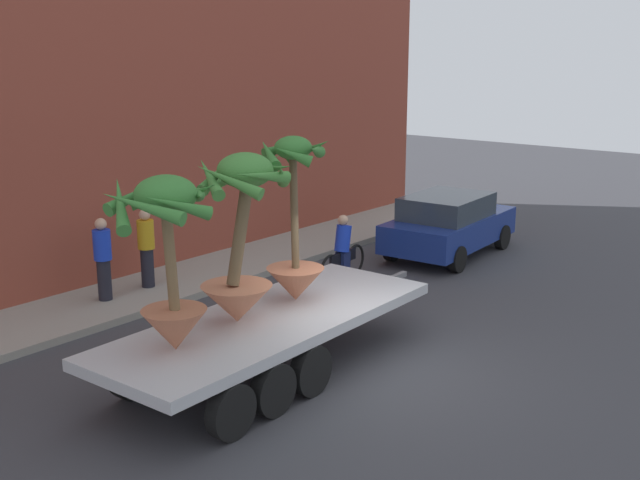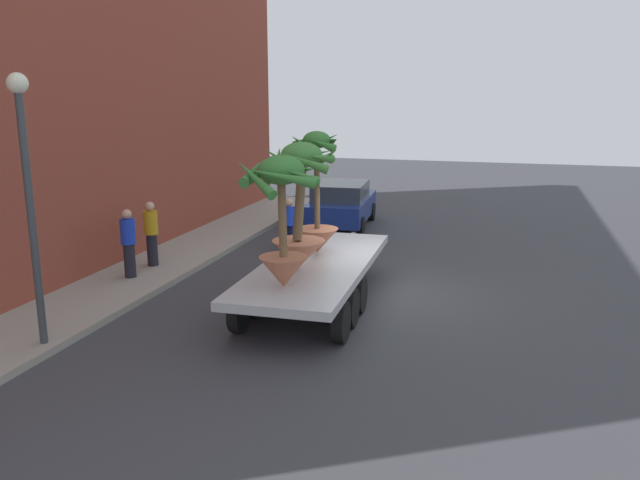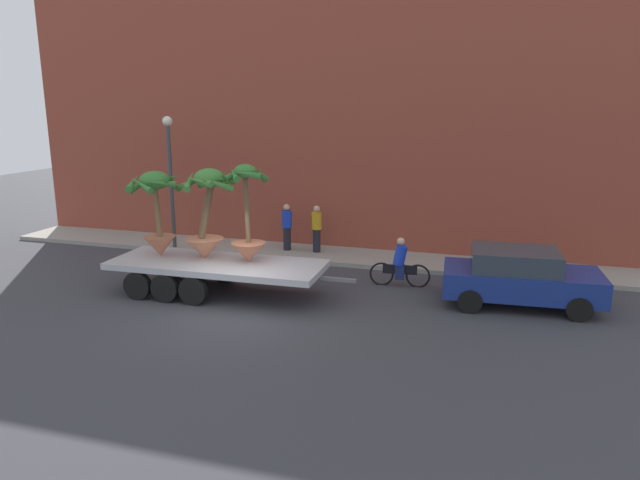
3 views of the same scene
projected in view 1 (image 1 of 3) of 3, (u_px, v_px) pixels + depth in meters
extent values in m
plane|color=#38383D|center=(372.00, 370.00, 12.98)|extent=(60.00, 60.00, 0.00)
cube|color=gray|center=(139.00, 294.00, 16.70)|extent=(24.00, 2.20, 0.15)
cube|color=brown|center=(75.00, 62.00, 16.58)|extent=(24.00, 1.20, 9.74)
cube|color=#B7BABF|center=(270.00, 322.00, 12.65)|extent=(6.28, 2.38, 0.18)
cylinder|color=black|center=(132.00, 373.00, 11.85)|extent=(0.81, 0.24, 0.80)
cylinder|color=black|center=(231.00, 411.00, 10.62)|extent=(0.81, 0.24, 0.80)
cylinder|color=black|center=(176.00, 356.00, 12.52)|extent=(0.81, 0.24, 0.80)
cylinder|color=black|center=(273.00, 390.00, 11.29)|extent=(0.81, 0.24, 0.80)
cylinder|color=black|center=(215.00, 340.00, 13.19)|extent=(0.81, 0.24, 0.80)
cylinder|color=black|center=(311.00, 370.00, 11.96)|extent=(0.81, 0.24, 0.80)
cube|color=slate|center=(391.00, 279.00, 15.45)|extent=(1.00, 0.12, 0.10)
cone|color=#B26647|center=(295.00, 284.00, 13.37)|extent=(0.99, 0.99, 0.57)
cylinder|color=brown|center=(294.00, 209.00, 13.04)|extent=(0.18, 0.13, 2.05)
ellipsoid|color=#387A33|center=(293.00, 148.00, 12.78)|extent=(0.62, 0.62, 0.39)
cone|color=#387A33|center=(309.00, 150.00, 13.16)|extent=(0.27, 0.90, 0.54)
cone|color=#387A33|center=(282.00, 148.00, 13.07)|extent=(0.75, 0.39, 0.34)
cone|color=#387A33|center=(269.00, 154.00, 12.67)|extent=(0.61, 0.82, 0.50)
cone|color=#387A33|center=(293.00, 155.00, 12.50)|extent=(0.57, 0.63, 0.42)
cone|color=#387A33|center=(316.00, 150.00, 12.73)|extent=(0.77, 0.55, 0.34)
cone|color=#B26647|center=(175.00, 330.00, 11.17)|extent=(0.94, 0.94, 0.60)
cylinder|color=brown|center=(170.00, 253.00, 10.88)|extent=(0.24, 0.16, 1.67)
ellipsoid|color=#387A33|center=(166.00, 195.00, 10.66)|extent=(0.87, 0.87, 0.54)
cone|color=#387A33|center=(192.00, 195.00, 11.09)|extent=(0.28, 1.03, 0.59)
cone|color=#387A33|center=(161.00, 193.00, 11.09)|extent=(0.89, 0.66, 0.46)
cone|color=#387A33|center=(137.00, 194.00, 10.98)|extent=(1.14, 0.30, 0.47)
cone|color=#387A33|center=(120.00, 204.00, 10.51)|extent=(0.82, 1.10, 0.70)
cone|color=#387A33|center=(142.00, 206.00, 10.11)|extent=(0.61, 1.22, 0.46)
cone|color=#387A33|center=(178.00, 205.00, 10.28)|extent=(0.96, 0.53, 0.50)
cone|color=#387A33|center=(199.00, 196.00, 10.75)|extent=(0.74, 0.83, 0.34)
cone|color=#C17251|center=(237.00, 303.00, 12.32)|extent=(1.13, 1.13, 0.60)
cylinder|color=brown|center=(241.00, 228.00, 12.12)|extent=(0.61, 0.20, 1.78)
ellipsoid|color=#428438|center=(245.00, 170.00, 12.00)|extent=(0.87, 0.87, 0.55)
cone|color=#428438|center=(269.00, 169.00, 12.37)|extent=(0.25, 1.03, 0.38)
cone|color=#428438|center=(248.00, 170.00, 12.59)|extent=(0.91, 1.01, 0.66)
cone|color=#428438|center=(218.00, 173.00, 12.22)|extent=(1.00, 0.44, 0.58)
cone|color=#428438|center=(209.00, 177.00, 11.81)|extent=(0.72, 1.08, 0.58)
cone|color=#428438|center=(229.00, 180.00, 11.51)|extent=(0.54, 1.12, 0.56)
cone|color=#428438|center=(262.00, 176.00, 11.66)|extent=(0.97, 0.40, 0.34)
cone|color=#428438|center=(282.00, 175.00, 12.02)|extent=(0.99, 0.87, 0.57)
torus|color=black|center=(355.00, 260.00, 18.35)|extent=(0.74, 0.13, 0.74)
torus|color=black|center=(330.00, 271.00, 17.47)|extent=(0.74, 0.13, 0.74)
cube|color=black|center=(343.00, 257.00, 17.87)|extent=(1.04, 0.16, 0.28)
cylinder|color=#1938C6|center=(343.00, 238.00, 17.76)|extent=(0.47, 0.38, 0.65)
sphere|color=tan|center=(343.00, 220.00, 17.66)|extent=(0.24, 0.24, 0.24)
cube|color=navy|center=(343.00, 261.00, 17.89)|extent=(0.30, 0.26, 0.44)
cube|color=navy|center=(449.00, 229.00, 19.96)|extent=(4.27, 2.15, 0.70)
cube|color=#2D3842|center=(447.00, 206.00, 19.64)|extent=(2.39, 1.84, 0.56)
cylinder|color=black|center=(441.00, 228.00, 21.61)|extent=(0.65, 0.24, 0.64)
cylinder|color=black|center=(502.00, 237.00, 20.62)|extent=(0.65, 0.24, 0.64)
cylinder|color=black|center=(392.00, 248.00, 19.47)|extent=(0.65, 0.24, 0.64)
cylinder|color=black|center=(457.00, 259.00, 18.48)|extent=(0.65, 0.24, 0.64)
cylinder|color=black|center=(104.00, 280.00, 15.98)|extent=(0.28, 0.28, 0.85)
cylinder|color=#1938C6|center=(102.00, 245.00, 15.81)|extent=(0.36, 0.36, 0.62)
sphere|color=tan|center=(101.00, 224.00, 15.70)|extent=(0.24, 0.24, 0.24)
cylinder|color=black|center=(148.00, 268.00, 16.85)|extent=(0.28, 0.28, 0.85)
cylinder|color=gold|center=(146.00, 234.00, 16.68)|extent=(0.36, 0.36, 0.62)
sphere|color=tan|center=(145.00, 215.00, 16.57)|extent=(0.24, 0.24, 0.24)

